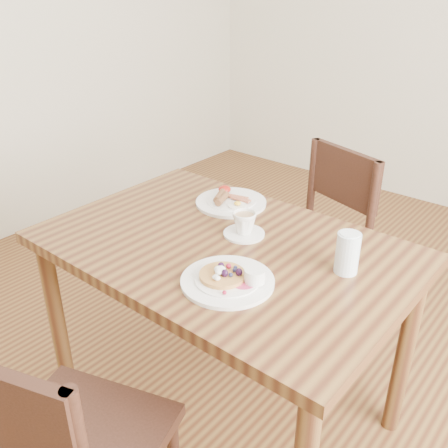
# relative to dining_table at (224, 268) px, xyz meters

# --- Properties ---
(ground) EXTENTS (5.00, 5.00, 0.00)m
(ground) POSITION_rel_dining_table_xyz_m (0.00, 0.00, -0.65)
(ground) COLOR #542C18
(ground) RESTS_ON ground
(dining_table) EXTENTS (1.20, 0.80, 0.75)m
(dining_table) POSITION_rel_dining_table_xyz_m (0.00, 0.00, 0.00)
(dining_table) COLOR brown
(dining_table) RESTS_ON ground
(chair_far) EXTENTS (0.52, 0.52, 0.88)m
(chair_far) POSITION_rel_dining_table_xyz_m (-0.01, 0.64, -0.16)
(chair_far) COLOR #391D14
(chair_far) RESTS_ON ground
(pancake_plate) EXTENTS (0.27, 0.27, 0.06)m
(pancake_plate) POSITION_rel_dining_table_xyz_m (0.16, -0.17, 0.11)
(pancake_plate) COLOR white
(pancake_plate) RESTS_ON dining_table
(breakfast_plate) EXTENTS (0.27, 0.27, 0.04)m
(breakfast_plate) POSITION_rel_dining_table_xyz_m (-0.18, 0.25, 0.11)
(breakfast_plate) COLOR white
(breakfast_plate) RESTS_ON dining_table
(teacup_saucer) EXTENTS (0.14, 0.14, 0.08)m
(teacup_saucer) POSITION_rel_dining_table_xyz_m (0.02, 0.09, 0.14)
(teacup_saucer) COLOR white
(teacup_saucer) RESTS_ON dining_table
(water_glass) EXTENTS (0.07, 0.07, 0.13)m
(water_glass) POSITION_rel_dining_table_xyz_m (0.39, 0.10, 0.16)
(water_glass) COLOR silver
(water_glass) RESTS_ON dining_table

